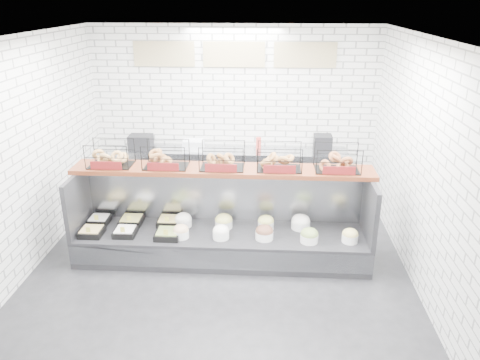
{
  "coord_description": "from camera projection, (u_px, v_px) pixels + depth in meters",
  "views": [
    {
      "loc": [
        0.61,
        -5.4,
        3.44
      ],
      "look_at": [
        0.24,
        0.45,
        1.11
      ],
      "focal_mm": 35.0,
      "sensor_mm": 36.0,
      "label": 1
    }
  ],
  "objects": [
    {
      "name": "display_case",
      "position": [
        222.0,
        235.0,
        6.51
      ],
      "size": [
        4.0,
        0.9,
        1.2
      ],
      "color": "black",
      "rests_on": "ground"
    },
    {
      "name": "bagel_shelf",
      "position": [
        222.0,
        160.0,
        6.29
      ],
      "size": [
        4.1,
        0.5,
        0.4
      ],
      "color": "#4C1F10",
      "rests_on": "display_case"
    },
    {
      "name": "ground",
      "position": [
        220.0,
        268.0,
        6.31
      ],
      "size": [
        5.5,
        5.5,
        0.0
      ],
      "primitive_type": "plane",
      "color": "black",
      "rests_on": "ground"
    },
    {
      "name": "room_shell",
      "position": [
        222.0,
        108.0,
        6.11
      ],
      "size": [
        5.02,
        5.51,
        3.01
      ],
      "color": "white",
      "rests_on": "ground"
    },
    {
      "name": "prep_counter",
      "position": [
        233.0,
        172.0,
        8.39
      ],
      "size": [
        4.0,
        0.6,
        1.2
      ],
      "color": "#93969B",
      "rests_on": "ground"
    }
  ]
}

